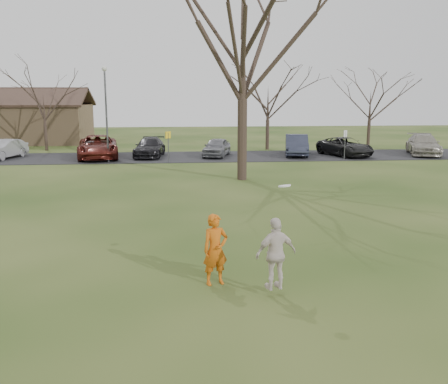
{
  "coord_description": "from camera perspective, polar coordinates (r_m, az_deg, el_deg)",
  "views": [
    {
      "loc": [
        -1.41,
        -10.93,
        4.45
      ],
      "look_at": [
        0.0,
        4.0,
        1.5
      ],
      "focal_mm": 39.8,
      "sensor_mm": 36.0,
      "label": 1
    }
  ],
  "objects": [
    {
      "name": "sign_white",
      "position": [
        34.98,
        13.73,
        5.88
      ],
      "size": [
        0.35,
        0.35,
        2.08
      ],
      "color": "#47474C",
      "rests_on": "ground"
    },
    {
      "name": "parking_strip",
      "position": [
        36.23,
        -3.13,
        4.08
      ],
      "size": [
        62.0,
        6.5,
        0.04
      ],
      "primitive_type": "cube",
      "color": "black",
      "rests_on": "ground"
    },
    {
      "name": "big_tree",
      "position": [
        26.28,
        2.18,
        16.68
      ],
      "size": [
        9.0,
        9.0,
        14.0
      ],
      "primitive_type": null,
      "color": "#352821",
      "rests_on": "ground"
    },
    {
      "name": "small_tree_row",
      "position": [
        41.4,
        2.69,
        10.33
      ],
      "size": [
        55.0,
        5.9,
        8.5
      ],
      "color": "#352821",
      "rests_on": "ground"
    },
    {
      "name": "car_4",
      "position": [
        36.12,
        -0.85,
        5.17
      ],
      "size": [
        2.62,
        4.21,
        1.34
      ],
      "primitive_type": "imported",
      "rotation": [
        0.0,
        0.0,
        -0.29
      ],
      "color": "slate",
      "rests_on": "parking_strip"
    },
    {
      "name": "catching_play",
      "position": [
        11.14,
        5.99,
        -7.04
      ],
      "size": [
        1.03,
        0.64,
        2.39
      ],
      "color": "beige",
      "rests_on": "ground"
    },
    {
      "name": "car_7",
      "position": [
        40.12,
        21.92,
        5.08
      ],
      "size": [
        3.62,
        5.54,
        1.49
      ],
      "primitive_type": "imported",
      "rotation": [
        0.0,
        0.0,
        -0.32
      ],
      "color": "gray",
      "rests_on": "parking_strip"
    },
    {
      "name": "lamp_post",
      "position": [
        33.75,
        -13.42,
        10.0
      ],
      "size": [
        0.34,
        0.34,
        6.27
      ],
      "color": "#47474C",
      "rests_on": "ground"
    },
    {
      "name": "sign_yellow",
      "position": [
        33.08,
        -6.43,
        5.84
      ],
      "size": [
        0.35,
        0.35,
        2.08
      ],
      "color": "#47474C",
      "rests_on": "ground"
    },
    {
      "name": "car_6",
      "position": [
        37.6,
        13.73,
        5.09
      ],
      "size": [
        3.58,
        5.26,
        1.34
      ],
      "primitive_type": "imported",
      "rotation": [
        0.0,
        0.0,
        0.31
      ],
      "color": "black",
      "rests_on": "parking_strip"
    },
    {
      "name": "car_2",
      "position": [
        36.19,
        -14.28,
        5.06
      ],
      "size": [
        3.45,
        6.11,
        1.61
      ],
      "primitive_type": "imported",
      "rotation": [
        0.0,
        0.0,
        0.14
      ],
      "color": "#5A1B15",
      "rests_on": "parking_strip"
    },
    {
      "name": "car_3",
      "position": [
        36.31,
        -8.54,
        5.08
      ],
      "size": [
        2.32,
        4.78,
        1.34
      ],
      "primitive_type": "imported",
      "rotation": [
        0.0,
        0.0,
        -0.1
      ],
      "color": "black",
      "rests_on": "parking_strip"
    },
    {
      "name": "player_defender",
      "position": [
        11.79,
        -1.0,
        -6.63
      ],
      "size": [
        0.72,
        0.58,
        1.71
      ],
      "primitive_type": "imported",
      "rotation": [
        0.0,
        0.0,
        0.31
      ],
      "color": "#C25710",
      "rests_on": "ground"
    },
    {
      "name": "car_5",
      "position": [
        37.12,
        8.33,
        5.36
      ],
      "size": [
        2.5,
        4.85,
        1.52
      ],
      "primitive_type": "imported",
      "rotation": [
        0.0,
        0.0,
        -0.2
      ],
      "color": "#2D3143",
      "rests_on": "parking_strip"
    },
    {
      "name": "car_1",
      "position": [
        38.17,
        -23.99,
        4.53
      ],
      "size": [
        2.44,
        4.28,
        1.33
      ],
      "primitive_type": "imported",
      "rotation": [
        0.0,
        0.0,
        -0.27
      ],
      "color": "#95949A",
      "rests_on": "parking_strip"
    },
    {
      "name": "ground",
      "position": [
        11.89,
        1.85,
        -10.86
      ],
      "size": [
        120.0,
        120.0,
        0.0
      ],
      "primitive_type": "plane",
      "color": "#1E380F",
      "rests_on": "ground"
    }
  ]
}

